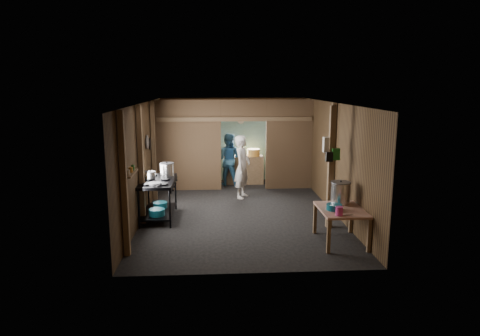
{
  "coord_description": "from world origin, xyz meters",
  "views": [
    {
      "loc": [
        -0.6,
        -9.99,
        3.04
      ],
      "look_at": [
        0.0,
        -0.2,
        1.1
      ],
      "focal_mm": 32.02,
      "sensor_mm": 36.0,
      "label": 1
    }
  ],
  "objects": [
    {
      "name": "knife",
      "position": [
        1.78,
        -2.64,
        0.68
      ],
      "size": [
        0.3,
        0.1,
        0.01
      ],
      "primitive_type": "cube",
      "rotation": [
        0.0,
        0.0,
        0.23
      ],
      "color": "silver",
      "rests_on": "prep_table"
    },
    {
      "name": "jar_green",
      "position": [
        -2.15,
        -1.88,
        1.47
      ],
      "size": [
        0.06,
        0.06,
        0.1
      ],
      "primitive_type": "cylinder",
      "color": "#1C6E21",
      "rests_on": "wall_shelf"
    },
    {
      "name": "post_free",
      "position": [
        1.85,
        -1.3,
        1.3
      ],
      "size": [
        0.12,
        0.12,
        2.6
      ],
      "primitive_type": "cube",
      "color": "#8D6B4A",
      "rests_on": "floor"
    },
    {
      "name": "cross_beam",
      "position": [
        0.0,
        2.15,
        2.05
      ],
      "size": [
        4.4,
        0.12,
        0.12
      ],
      "primitive_type": "cube",
      "color": "#8D6B4A",
      "rests_on": "wall_left"
    },
    {
      "name": "back_counter",
      "position": [
        0.3,
        2.95,
        0.42
      ],
      "size": [
        1.2,
        0.5,
        0.85
      ],
      "primitive_type": "cube",
      "color": "#8D6B4A",
      "rests_on": "floor"
    },
    {
      "name": "bag_black",
      "position": [
        1.78,
        -1.38,
        1.55
      ],
      "size": [
        0.14,
        0.1,
        0.2
      ],
      "primitive_type": "cube",
      "color": "black",
      "rests_on": "post_free"
    },
    {
      "name": "cook",
      "position": [
        0.15,
        1.24,
        0.85
      ],
      "size": [
        0.61,
        0.73,
        1.69
      ],
      "primitive_type": "imported",
      "rotation": [
        0.0,
        0.0,
        1.17
      ],
      "color": "white",
      "rests_on": "floor"
    },
    {
      "name": "worker_back",
      "position": [
        -0.17,
        2.73,
        0.79
      ],
      "size": [
        0.91,
        0.8,
        1.58
      ],
      "primitive_type": "imported",
      "rotation": [
        0.0,
        0.0,
        2.83
      ],
      "color": "teal",
      "rests_on": "floor"
    },
    {
      "name": "yellow_tub",
      "position": [
        0.61,
        2.95,
        0.96
      ],
      "size": [
        0.39,
        0.39,
        0.22
      ],
      "primitive_type": "cylinder",
      "color": "gold",
      "rests_on": "back_counter"
    },
    {
      "name": "wall_clock",
      "position": [
        0.25,
        3.4,
        1.9
      ],
      "size": [
        0.2,
        0.03,
        0.2
      ],
      "primitive_type": "cylinder",
      "rotation": [
        1.57,
        0.0,
        0.0
      ],
      "color": "silver",
      "rests_on": "wall_back"
    },
    {
      "name": "jar_white",
      "position": [
        -2.15,
        -2.35,
        1.47
      ],
      "size": [
        0.07,
        0.07,
        0.1
      ],
      "primitive_type": "cylinder",
      "color": "silver",
      "rests_on": "wall_shelf"
    },
    {
      "name": "ceiling",
      "position": [
        0.0,
        0.0,
        2.6
      ],
      "size": [
        4.5,
        7.0,
        0.0
      ],
      "primitive_type": "cube",
      "color": "#504B46",
      "rests_on": "ground"
    },
    {
      "name": "post_left_a",
      "position": [
        -2.18,
        -2.6,
        1.3
      ],
      "size": [
        0.1,
        0.12,
        2.6
      ],
      "primitive_type": "cube",
      "color": "#8D6B4A",
      "rests_on": "floor"
    },
    {
      "name": "blue_tub_front",
      "position": [
        -1.88,
        -0.82,
        0.25
      ],
      "size": [
        0.36,
        0.36,
        0.15
      ],
      "primitive_type": "cylinder",
      "color": "#115F74",
      "rests_on": "gas_range"
    },
    {
      "name": "wash_basin",
      "position": [
        1.67,
        -2.28,
        0.73
      ],
      "size": [
        0.33,
        0.33,
        0.11
      ],
      "primitive_type": "cylinder",
      "rotation": [
        0.0,
        0.0,
        -0.13
      ],
      "color": "#115F74",
      "rests_on": "prep_table"
    },
    {
      "name": "stock_pot",
      "position": [
        1.91,
        -1.85,
        0.89
      ],
      "size": [
        0.51,
        0.51,
        0.47
      ],
      "primitive_type": null,
      "rotation": [
        0.0,
        0.0,
        0.35
      ],
      "color": "silver",
      "rests_on": "prep_table"
    },
    {
      "name": "stove_pot_med",
      "position": [
        -2.05,
        -0.41,
        0.98
      ],
      "size": [
        0.31,
        0.31,
        0.21
      ],
      "primitive_type": null,
      "rotation": [
        0.0,
        0.0,
        -0.38
      ],
      "color": "silver",
      "rests_on": "gas_range"
    },
    {
      "name": "pan_lid_big",
      "position": [
        -2.21,
        0.4,
        1.65
      ],
      "size": [
        0.03,
        0.34,
        0.34
      ],
      "primitive_type": "cylinder",
      "rotation": [
        0.0,
        1.57,
        0.0
      ],
      "color": "slate",
      "rests_on": "wall_left"
    },
    {
      "name": "pan_lid_small",
      "position": [
        -2.21,
        0.8,
        1.55
      ],
      "size": [
        0.03,
        0.3,
        0.3
      ],
      "primitive_type": "cylinder",
      "rotation": [
        0.0,
        1.57,
        0.0
      ],
      "color": "black",
      "rests_on": "wall_left"
    },
    {
      "name": "post_right",
      "position": [
        2.18,
        -0.2,
        1.3
      ],
      "size": [
        0.1,
        0.12,
        2.6
      ],
      "primitive_type": "cube",
      "color": "#8D6B4A",
      "rests_on": "floor"
    },
    {
      "name": "gas_range",
      "position": [
        -1.88,
        -0.48,
        0.45
      ],
      "size": [
        0.78,
        1.52,
        0.9
      ],
      "primitive_type": null,
      "color": "black",
      "rests_on": "floor"
    },
    {
      "name": "wall_back",
      "position": [
        0.0,
        3.5,
        1.3
      ],
      "size": [
        4.5,
        0.0,
        2.6
      ],
      "primitive_type": "cube",
      "color": "brown",
      "rests_on": "ground"
    },
    {
      "name": "partition_right",
      "position": [
        1.57,
        2.2,
        1.3
      ],
      "size": [
        1.35,
        0.1,
        2.6
      ],
      "primitive_type": "cube",
      "color": "brown",
      "rests_on": "floor"
    },
    {
      "name": "post_left_c",
      "position": [
        -2.18,
        1.2,
        1.3
      ],
      "size": [
        0.1,
        0.12,
        2.6
      ],
      "primitive_type": "cube",
      "color": "#8D6B4A",
      "rests_on": "floor"
    },
    {
      "name": "post_left_b",
      "position": [
        -2.18,
        -0.8,
        1.3
      ],
      "size": [
        0.1,
        0.12,
        2.6
      ],
      "primitive_type": "cube",
      "color": "#8D6B4A",
      "rests_on": "floor"
    },
    {
      "name": "floor",
      "position": [
        0.0,
        0.0,
        0.0
      ],
      "size": [
        4.5,
        7.0,
        0.0
      ],
      "primitive_type": "cube",
      "color": "black",
      "rests_on": "ground"
    },
    {
      "name": "blue_tub_back",
      "position": [
        -1.88,
        -0.23,
        0.24
      ],
      "size": [
        0.34,
        0.34,
        0.13
      ],
      "primitive_type": "cylinder",
      "color": "#115F74",
      "rests_on": "gas_range"
    },
    {
      "name": "pink_bucket",
      "position": [
        1.66,
        -2.63,
        0.76
      ],
      "size": [
        0.15,
        0.15,
        0.16
      ],
      "primitive_type": "cylinder",
      "rotation": [
        0.0,
        0.0,
        0.09
      ],
      "color": "#D93B91",
      "rests_on": "prep_table"
    },
    {
      "name": "stove_pot_large",
      "position": [
        -1.71,
        -0.06,
        1.05
      ],
      "size": [
        0.35,
        0.35,
        0.34
      ],
      "primitive_type": null,
      "rotation": [
        0.0,
        0.0,
        -0.06
      ],
      "color": "silver",
      "rests_on": "gas_range"
    },
    {
      "name": "partition_left",
      "position": [
        -1.32,
        2.2,
        1.3
      ],
      "size": [
        1.85,
        0.1,
        2.6
      ],
      "primitive_type": "cube",
      "color": "brown",
      "rests_on": "floor"
    },
    {
      "name": "jar_yellow",
      "position": [
        -2.15,
        -2.1,
        1.47
      ],
      "size": [
        0.08,
        0.08,
        0.1
      ],
      "primitive_type": "cylinder",
      "color": "gold",
      "rests_on": "wall_shelf"
    },
    {
      "name": "bag_white",
      "position": [
        1.8,
        -1.22,
        1.78
      ],
      "size": [
        0.22,
        0.15,
        0.32
      ],
      "primitive_type": "cube",
      "color": "silver",
      "rests_on": "post_free"
    },
    {
      "name": "wall_shelf",
      "position": [
        -2.15,
        -2.1,
        1.4
      ],
      "size": [
        0.14,
        0.8,
        0.03
      ],
      "primitive_type": "cube",
      "color": "#8D6B4A",
      "rests_on": "wall_left"
    },
    {
      "name": "wall_right",
      "position": [
        2.25,
        0.0,
        1.3
      ],
      "size": [
        0.0,
        7.0,
        2.6
      ],
      "primitive_type": "cube",
      "color": "brown",
      "rests_on": "ground"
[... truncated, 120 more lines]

